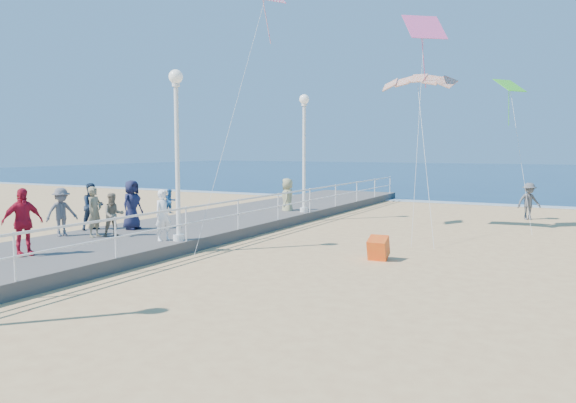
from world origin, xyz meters
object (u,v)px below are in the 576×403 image
at_px(spectator_1, 113,215).
at_px(spectator_4, 132,205).
at_px(beach_walker_c, 287,199).
at_px(box_kite, 378,250).
at_px(lamp_post_mid, 177,137).
at_px(spectator_7, 92,207).
at_px(spectator_2, 62,212).
at_px(spectator_6, 95,212).
at_px(woman_holding_toddler, 164,215).
at_px(toddler_held, 170,201).
at_px(spectator_3, 22,222).
at_px(beach_walker_a, 529,201).
at_px(lamp_post_far, 304,140).

xyz_separation_m(spectator_1, spectator_4, (-0.60, 1.52, 0.17)).
height_order(beach_walker_c, box_kite, beach_walker_c).
distance_m(lamp_post_mid, spectator_7, 4.92).
height_order(spectator_2, spectator_6, spectator_6).
bearing_deg(woman_holding_toddler, toddler_held, -26.65).
bearing_deg(spectator_4, spectator_7, 120.36).
bearing_deg(lamp_post_mid, spectator_6, -166.92).
distance_m(spectator_6, spectator_7, 1.77).
relative_size(woman_holding_toddler, beach_walker_c, 0.85).
distance_m(spectator_3, spectator_7, 4.89).
bearing_deg(beach_walker_a, spectator_7, -167.37).
distance_m(spectator_1, beach_walker_a, 18.51).
bearing_deg(lamp_post_mid, spectator_1, -172.47).
height_order(spectator_3, beach_walker_c, spectator_3).
height_order(spectator_7, beach_walker_c, spectator_7).
relative_size(spectator_1, beach_walker_a, 0.84).
bearing_deg(spectator_4, lamp_post_mid, -111.57).
xyz_separation_m(lamp_post_mid, box_kite, (5.95, 1.85, -3.36)).
bearing_deg(lamp_post_mid, beach_walker_a, 57.32).
distance_m(lamp_post_far, spectator_1, 9.97).
relative_size(spectator_2, spectator_6, 0.97).
bearing_deg(lamp_post_far, toddler_held, -91.75).
bearing_deg(box_kite, beach_walker_a, 71.82).
distance_m(woman_holding_toddler, beach_walker_c, 9.44).
bearing_deg(spectator_2, box_kite, -53.80).
height_order(lamp_post_far, spectator_6, lamp_post_far).
bearing_deg(lamp_post_far, spectator_2, -111.82).
relative_size(spectator_7, beach_walker_a, 0.97).
height_order(spectator_6, box_kite, spectator_6).
xyz_separation_m(woman_holding_toddler, spectator_4, (-2.62, 1.39, 0.08)).
height_order(spectator_7, box_kite, spectator_7).
xyz_separation_m(woman_holding_toddler, spectator_2, (-3.60, -0.86, -0.00)).
distance_m(spectator_7, box_kite, 10.33).
height_order(lamp_post_far, woman_holding_toddler, lamp_post_far).
relative_size(lamp_post_mid, spectator_4, 3.00).
relative_size(spectator_3, beach_walker_a, 1.07).
height_order(lamp_post_far, spectator_2, lamp_post_far).
relative_size(spectator_6, beach_walker_c, 0.87).
bearing_deg(spectator_6, spectator_2, 100.31).
relative_size(spectator_2, beach_walker_c, 0.84).
xyz_separation_m(toddler_held, box_kite, (6.23, 1.90, -1.34)).
xyz_separation_m(lamp_post_mid, woman_holding_toddler, (-0.43, -0.20, -2.45)).
relative_size(woman_holding_toddler, spectator_6, 0.97).
height_order(toddler_held, box_kite, toddler_held).
bearing_deg(spectator_7, woman_holding_toddler, -82.39).
bearing_deg(spectator_7, spectator_3, -136.94).
relative_size(spectator_1, spectator_4, 0.81).
bearing_deg(spectator_7, beach_walker_a, -26.58).
bearing_deg(woman_holding_toddler, spectator_4, 80.40).
height_order(spectator_1, spectator_7, spectator_7).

